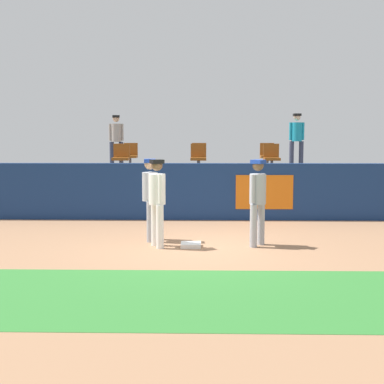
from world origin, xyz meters
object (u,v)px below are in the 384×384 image
at_px(seat_back_center, 199,154).
at_px(seat_back_left, 130,154).
at_px(seat_front_left, 121,156).
at_px(spectator_hooded, 297,137).
at_px(seat_front_right, 272,156).
at_px(player_coach_visitor, 150,194).
at_px(seat_front_center, 198,156).
at_px(player_fielder_home, 157,197).
at_px(player_runner_visitor, 258,196).
at_px(spectator_capped, 116,137).
at_px(first_base, 191,245).
at_px(seat_back_right, 267,154).

xyz_separation_m(seat_back_center, seat_back_left, (-2.23, -0.00, -0.00)).
bearing_deg(seat_front_left, spectator_hooded, 23.94).
distance_m(seat_front_right, seat_front_left, 4.38).
bearing_deg(seat_back_center, seat_back_left, -179.99).
bearing_deg(seat_back_left, seat_front_right, -22.46).
bearing_deg(player_coach_visitor, spectator_hooded, 143.72).
bearing_deg(seat_front_center, player_fielder_home, -98.80).
bearing_deg(player_fielder_home, player_coach_visitor, 173.86).
relative_size(player_fielder_home, seat_back_left, 2.08).
bearing_deg(seat_front_left, player_coach_visitor, -73.56).
xyz_separation_m(seat_back_center, seat_front_right, (2.12, -1.80, -0.00)).
height_order(player_runner_visitor, spectator_capped, spectator_capped).
xyz_separation_m(first_base, player_runner_visitor, (1.33, 0.13, 0.97)).
relative_size(seat_back_center, seat_front_right, 1.00).
distance_m(player_runner_visitor, seat_front_left, 6.00).
xyz_separation_m(player_runner_visitor, seat_back_right, (0.98, 6.64, 0.62)).
relative_size(player_coach_visitor, seat_front_left, 2.06).
height_order(first_base, seat_back_right, seat_back_right).
distance_m(seat_front_left, seat_back_left, 1.80).
bearing_deg(seat_back_left, spectator_hooded, 6.76).
relative_size(player_fielder_home, seat_back_right, 2.08).
bearing_deg(spectator_hooded, spectator_capped, -3.98).
xyz_separation_m(seat_front_left, spectator_capped, (-0.56, 2.58, 0.55)).
distance_m(seat_back_center, spectator_capped, 2.97).
distance_m(seat_front_left, seat_back_right, 4.82).
bearing_deg(spectator_capped, seat_front_left, 91.65).
bearing_deg(first_base, spectator_capped, 109.78).
distance_m(seat_front_left, spectator_capped, 2.70).
bearing_deg(seat_front_center, seat_front_right, 0.00).
xyz_separation_m(first_base, player_fielder_home, (-0.67, -0.00, 0.97)).
bearing_deg(spectator_hooded, seat_front_right, 62.22).
xyz_separation_m(seat_front_left, seat_front_center, (2.26, -0.00, -0.00)).
bearing_deg(seat_front_center, seat_back_right, 39.11).
relative_size(player_coach_visitor, seat_front_right, 2.06).
height_order(player_coach_visitor, seat_back_center, seat_back_center).
xyz_separation_m(seat_front_right, seat_back_right, (0.09, 1.80, -0.00)).
relative_size(player_runner_visitor, seat_back_center, 2.07).
bearing_deg(player_fielder_home, seat_front_left, 172.54).
xyz_separation_m(first_base, seat_front_left, (-2.15, 4.97, 1.59)).
height_order(first_base, player_fielder_home, player_fielder_home).
relative_size(player_coach_visitor, seat_back_center, 2.06).
bearing_deg(player_runner_visitor, seat_back_right, -153.48).
xyz_separation_m(player_fielder_home, seat_back_right, (2.98, 6.77, 0.62)).
distance_m(seat_front_right, spectator_capped, 5.60).
xyz_separation_m(player_runner_visitor, player_coach_visitor, (-2.21, 0.50, -0.00)).
bearing_deg(seat_front_left, first_base, -66.56).
bearing_deg(player_runner_visitor, player_coach_visitor, -67.94).
xyz_separation_m(first_base, player_coach_visitor, (-0.88, 0.63, 0.96)).
bearing_deg(seat_front_left, player_runner_visitor, -54.22).
distance_m(seat_back_center, seat_front_center, 1.80).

